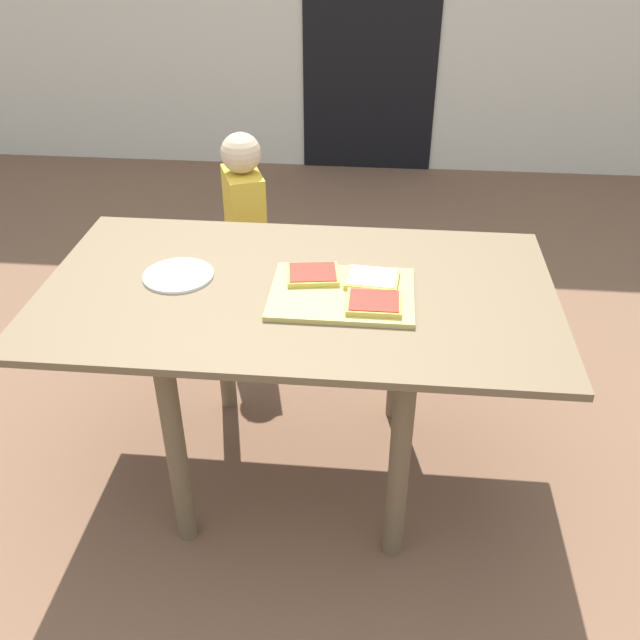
{
  "coord_description": "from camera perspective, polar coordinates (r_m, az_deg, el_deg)",
  "views": [
    {
      "loc": [
        0.24,
        -1.8,
        1.82
      ],
      "look_at": [
        0.07,
        0.0,
        0.64
      ],
      "focal_mm": 39.01,
      "sensor_mm": 36.0,
      "label": 1
    }
  ],
  "objects": [
    {
      "name": "ground_plane",
      "position": [
        2.57,
        -1.56,
        -11.99
      ],
      "size": [
        16.0,
        16.0,
        0.0
      ],
      "primitive_type": "plane",
      "color": "brown"
    },
    {
      "name": "house_door",
      "position": [
        4.91,
        4.26,
        23.42
      ],
      "size": [
        0.9,
        0.02,
        2.0
      ],
      "primitive_type": "cube",
      "color": "black",
      "rests_on": "ground"
    },
    {
      "name": "dining_table",
      "position": [
        2.16,
        -1.81,
        0.2
      ],
      "size": [
        1.55,
        0.88,
        0.75
      ],
      "color": "brown",
      "rests_on": "ground"
    },
    {
      "name": "cutting_board",
      "position": [
        2.06,
        1.81,
        2.17
      ],
      "size": [
        0.42,
        0.32,
        0.02
      ],
      "primitive_type": "cube",
      "color": "tan",
      "rests_on": "dining_table"
    },
    {
      "name": "pizza_slice_near_right",
      "position": [
        1.99,
        4.45,
        1.43
      ],
      "size": [
        0.16,
        0.13,
        0.02
      ],
      "color": "gold",
      "rests_on": "cutting_board"
    },
    {
      "name": "pizza_slice_far_left",
      "position": [
        2.12,
        -0.6,
        3.77
      ],
      "size": [
        0.17,
        0.15,
        0.02
      ],
      "color": "gold",
      "rests_on": "cutting_board"
    },
    {
      "name": "pizza_slice_far_right",
      "position": [
        2.1,
        4.31,
        3.38
      ],
      "size": [
        0.17,
        0.15,
        0.02
      ],
      "color": "gold",
      "rests_on": "cutting_board"
    },
    {
      "name": "plate_white_left",
      "position": [
        2.2,
        -11.55,
        3.61
      ],
      "size": [
        0.22,
        0.22,
        0.01
      ],
      "primitive_type": "cylinder",
      "color": "white",
      "rests_on": "dining_table"
    },
    {
      "name": "child_left",
      "position": [
        2.98,
        -6.12,
        7.49
      ],
      "size": [
        0.22,
        0.27,
        0.95
      ],
      "color": "navy",
      "rests_on": "ground"
    }
  ]
}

